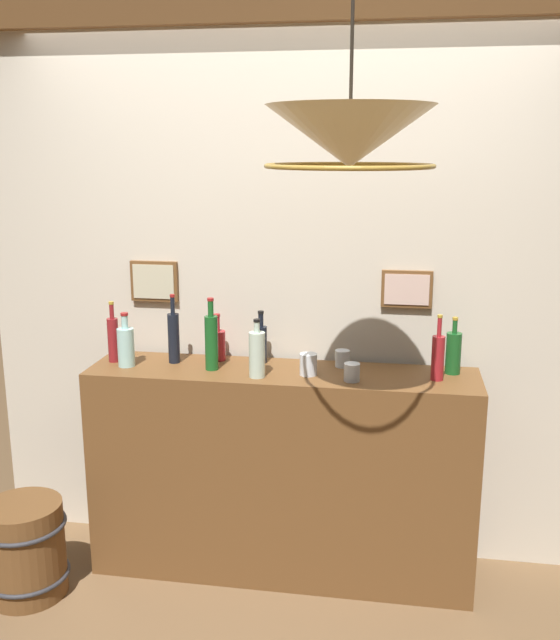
{
  "coord_description": "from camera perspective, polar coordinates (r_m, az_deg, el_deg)",
  "views": [
    {
      "loc": [
        0.5,
        -2.27,
        1.99
      ],
      "look_at": [
        0.0,
        0.77,
        1.25
      ],
      "focal_mm": 40.54,
      "sensor_mm": 36.0,
      "label": 1
    }
  ],
  "objects": [
    {
      "name": "glass_tumbler_highball",
      "position": [
        3.21,
        2.25,
        -3.52
      ],
      "size": [
        0.08,
        0.08,
        0.1
      ],
      "color": "silver",
      "rests_on": "bar_shelf_unit"
    },
    {
      "name": "pendant_lamp",
      "position": [
        2.48,
        5.54,
        14.07
      ],
      "size": [
        0.57,
        0.57,
        0.55
      ],
      "color": "beige"
    },
    {
      "name": "liquor_bottle_rum",
      "position": [
        3.44,
        -4.98,
        -1.89
      ],
      "size": [
        0.08,
        0.08,
        0.22
      ],
      "color": "maroon",
      "rests_on": "bar_shelf_unit"
    },
    {
      "name": "liquor_bottle_bourbon",
      "position": [
        3.17,
        -1.83,
        -2.67
      ],
      "size": [
        0.07,
        0.07,
        0.26
      ],
      "color": "silver",
      "rests_on": "bar_shelf_unit"
    },
    {
      "name": "liquor_bottle_vodka",
      "position": [
        3.41,
        -8.39,
        -1.3
      ],
      "size": [
        0.05,
        0.05,
        0.33
      ],
      "color": "black",
      "rests_on": "bar_shelf_unit"
    },
    {
      "name": "wooden_barrel",
      "position": [
        3.61,
        -19.46,
        -16.68
      ],
      "size": [
        0.38,
        0.38,
        0.44
      ],
      "color": "brown",
      "rests_on": "ground"
    },
    {
      "name": "glass_tumbler_rocks",
      "position": [
        3.35,
        4.94,
        -3.04
      ],
      "size": [
        0.07,
        0.07,
        0.08
      ],
      "color": "silver",
      "rests_on": "bar_shelf_unit"
    },
    {
      "name": "liquor_bottle_brandy",
      "position": [
        3.2,
        12.36,
        -2.82
      ],
      "size": [
        0.06,
        0.06,
        0.29
      ],
      "color": "#A32027",
      "rests_on": "bar_shelf_unit"
    },
    {
      "name": "liquor_bottle_rye",
      "position": [
        3.4,
        -12.07,
        -2.0
      ],
      "size": [
        0.08,
        0.08,
        0.25
      ],
      "color": "#A7DAD4",
      "rests_on": "bar_shelf_unit"
    },
    {
      "name": "liquor_bottle_port",
      "position": [
        3.28,
        -5.44,
        -1.65
      ],
      "size": [
        0.06,
        0.06,
        0.33
      ],
      "color": "#175720",
      "rests_on": "bar_shelf_unit"
    },
    {
      "name": "liquor_bottle_mezcal",
      "position": [
        3.48,
        -13.04,
        -1.41
      ],
      "size": [
        0.05,
        0.05,
        0.29
      ],
      "color": "maroon",
      "rests_on": "bar_shelf_unit"
    },
    {
      "name": "liquor_bottle_sherry",
      "position": [
        3.38,
        -1.51,
        -1.8
      ],
      "size": [
        0.06,
        0.06,
        0.25
      ],
      "color": "black",
      "rests_on": "bar_shelf_unit"
    },
    {
      "name": "panelled_rear_partition",
      "position": [
        3.45,
        0.88,
        3.83
      ],
      "size": [
        3.03,
        0.15,
        2.66
      ],
      "color": "beige",
      "rests_on": "ground"
    },
    {
      "name": "liquor_bottle_amaro",
      "position": [
        3.31,
        13.53,
        -2.49
      ],
      "size": [
        0.07,
        0.07,
        0.26
      ],
      "color": "#195922",
      "rests_on": "bar_shelf_unit"
    },
    {
      "name": "glass_tumbler_shot",
      "position": [
        3.15,
        5.69,
        -4.12
      ],
      "size": [
        0.07,
        0.07,
        0.08
      ],
      "color": "silver",
      "rests_on": "bar_shelf_unit"
    },
    {
      "name": "bar_shelf_unit",
      "position": [
        3.46,
        0.14,
        -11.95
      ],
      "size": [
        1.77,
        0.4,
        1.0
      ],
      "primitive_type": "cube",
      "color": "brown",
      "rests_on": "ground"
    }
  ]
}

